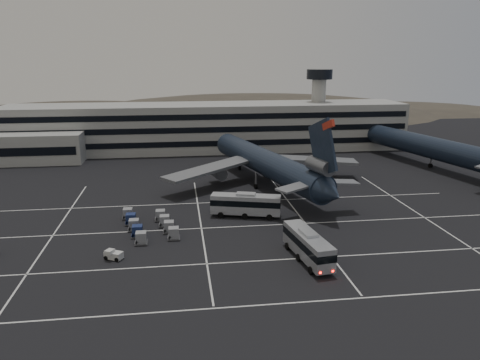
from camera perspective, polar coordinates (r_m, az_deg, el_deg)
The scene contains 10 objects.
ground at distance 76.10m, azimuth -0.01°, elevation -6.76°, with size 260.00×260.00×0.00m, color black.
lane_markings at distance 76.88m, azimuth 0.62°, elevation -6.52°, with size 90.00×55.62×0.01m.
terminal at distance 142.94m, azimuth -5.04°, elevation 6.35°, with size 125.00×26.00×24.00m.
hills at distance 244.95m, azimuth -1.18°, elevation 5.49°, with size 352.00×180.00×44.00m.
trijet_main at distance 103.40m, azimuth 3.24°, elevation 2.13°, with size 45.94×56.95×18.08m.
trijet_far at distance 129.20m, azimuth 22.69°, elevation 3.66°, with size 21.68×57.22×18.08m.
bus_near at distance 67.19m, azimuth 8.28°, elevation -7.78°, with size 4.51×12.51×4.32m.
bus_far at distance 83.90m, azimuth 0.71°, elevation -2.91°, with size 12.81×6.15×4.42m.
tug_b at distance 69.71m, azimuth -15.07°, elevation -8.79°, with size 2.84×2.44×1.57m.
uld_cluster at distance 79.54m, azimuth -11.08°, elevation -5.35°, with size 10.56×14.66×1.91m.
Camera 1 is at (-9.48, -70.06, 28.14)m, focal length 35.00 mm.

